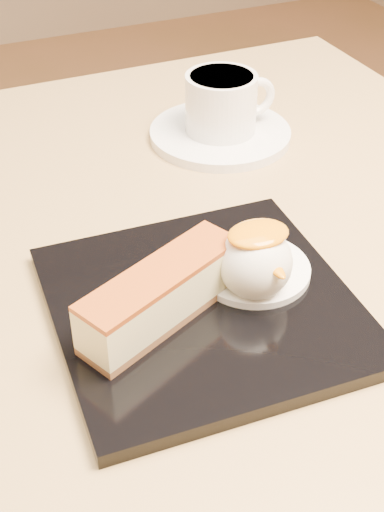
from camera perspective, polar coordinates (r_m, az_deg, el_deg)
name	(u,v)px	position (r m, az deg, el deg)	size (l,w,h in m)	color
table	(163,395)	(0.69, -2.32, -11.04)	(0.80, 0.80, 0.72)	black
dessert_plate	(203,307)	(0.54, 0.86, -4.06)	(0.22, 0.22, 0.01)	black
cheesecake	(161,295)	(0.51, -2.49, -3.11)	(0.14, 0.09, 0.04)	brown
cream_smear	(253,269)	(0.56, 4.89, -1.07)	(0.09, 0.09, 0.01)	white
ice_cream_scoop	(255,262)	(0.53, 5.07, -0.52)	(0.06, 0.06, 0.06)	white
mango_sauce	(258,234)	(0.52, 5.31, 1.77)	(0.05, 0.04, 0.01)	orange
mint_sprig	(206,256)	(0.56, 1.10, -0.03)	(0.04, 0.03, 0.00)	#3B912F
saucer	(220,134)	(0.77, 2.26, 9.74)	(0.15, 0.15, 0.01)	white
coffee_cup	(223,102)	(0.76, 2.47, 12.22)	(0.10, 0.07, 0.06)	white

